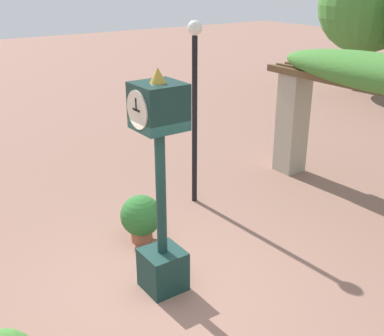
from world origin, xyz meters
TOP-DOWN VIEW (x-y plane):
  - ground_plane at (0.00, 0.00)m, footprint 60.00×60.00m
  - pedestal_clock at (-0.09, 0.08)m, footprint 0.58×0.63m
  - potted_plant_near_right at (-1.41, 0.47)m, footprint 0.69×0.69m
  - lamp_post at (-2.15, 2.08)m, footprint 0.26×0.26m

SIDE VIEW (x-z plane):
  - ground_plane at x=0.00m, z-range 0.00..0.00m
  - potted_plant_near_right at x=-1.41m, z-range 0.03..0.84m
  - pedestal_clock at x=-0.09m, z-range 0.01..3.14m
  - lamp_post at x=-2.15m, z-range 0.49..3.92m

